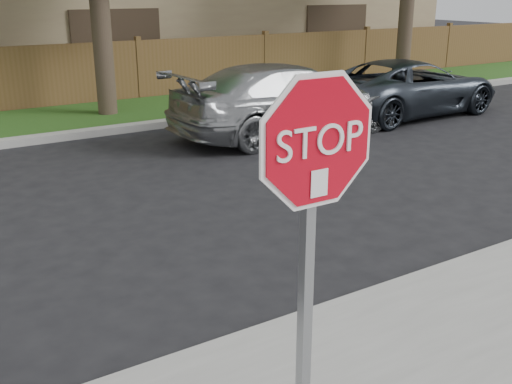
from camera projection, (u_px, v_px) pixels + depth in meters
ground at (207, 352)px, 5.03m from camera, size 90.00×90.00×0.00m
far_curb at (10, 143)px, 11.53m from camera, size 70.00×0.30×0.15m
stop_sign at (314, 199)px, 3.22m from camera, size 1.01×0.13×2.55m
sedan_right at (288, 100)px, 12.27m from camera, size 5.09×2.18×1.46m
sedan_far_right at (409, 87)px, 14.26m from camera, size 4.81×2.35×1.32m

